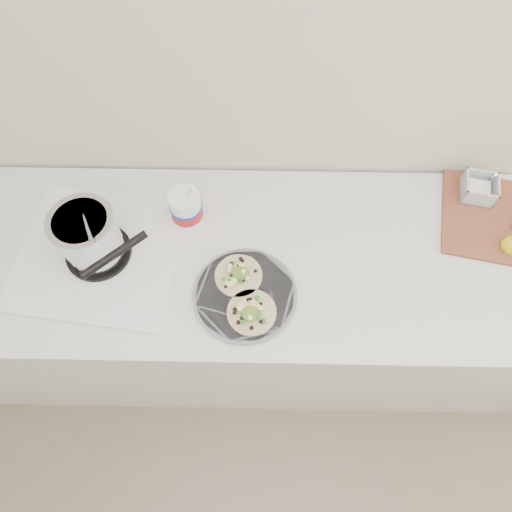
{
  "coord_description": "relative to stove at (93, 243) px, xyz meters",
  "views": [
    {
      "loc": [
        -0.05,
        0.74,
        2.12
      ],
      "look_at": [
        -0.06,
        1.38,
        0.96
      ],
      "focal_mm": 32.0,
      "sensor_mm": 36.0,
      "label": 1
    }
  ],
  "objects": [
    {
      "name": "counter",
      "position": [
        0.54,
        0.03,
        -0.53
      ],
      "size": [
        2.44,
        0.66,
        0.9
      ],
      "color": "silver",
      "rests_on": "ground"
    },
    {
      "name": "stove",
      "position": [
        0.0,
        0.0,
        0.0
      ],
      "size": [
        0.53,
        0.5,
        0.23
      ],
      "rotation": [
        0.0,
        0.0,
        -0.13
      ],
      "color": "silver",
      "rests_on": "counter"
    },
    {
      "name": "taco_plate",
      "position": [
        0.44,
        -0.13,
        -0.06
      ],
      "size": [
        0.3,
        0.3,
        0.04
      ],
      "rotation": [
        0.0,
        0.0,
        0.08
      ],
      "color": "slate",
      "rests_on": "counter"
    },
    {
      "name": "tub",
      "position": [
        0.26,
        0.14,
        -0.01
      ],
      "size": [
        0.1,
        0.1,
        0.22
      ],
      "rotation": [
        0.0,
        0.0,
        0.13
      ],
      "color": "white",
      "rests_on": "counter"
    }
  ]
}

